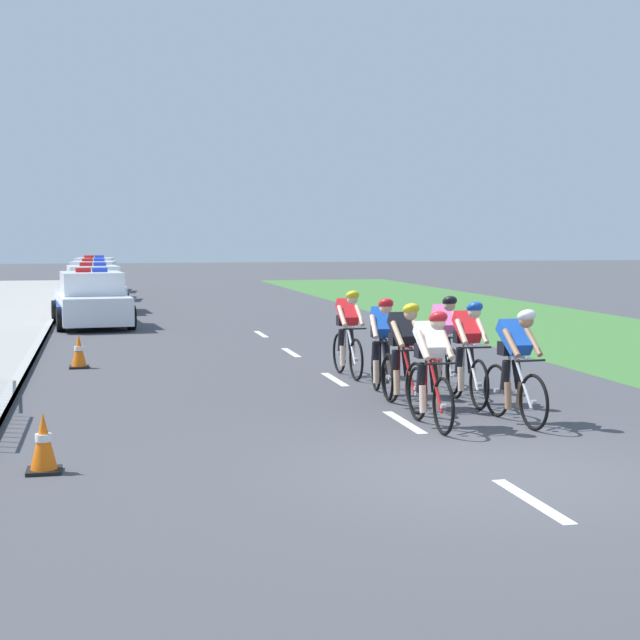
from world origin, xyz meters
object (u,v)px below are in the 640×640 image
object	(u,v)px
cyclist_second	(516,364)
cyclist_sixth	(445,341)
police_car_furthest	(95,276)
cyclist_seventh	(348,332)
traffic_cone_near	(43,443)
police_car_third	(94,282)
cyclist_fourth	(468,351)
cyclist_third	(404,354)
traffic_cone_mid	(79,352)
cyclist_lead	(431,367)
police_car_second	(93,290)
cyclist_fifth	(382,345)
police_car_nearest	(92,301)

from	to	relation	value
cyclist_second	cyclist_sixth	distance (m)	2.91
cyclist_sixth	police_car_furthest	distance (m)	30.17
cyclist_seventh	traffic_cone_near	size ratio (longest dim) A/B	2.69
police_car_third	traffic_cone_near	distance (m)	28.30
cyclist_second	cyclist_fourth	bearing A→B (deg)	92.77
cyclist_third	police_car_third	world-z (taller)	police_car_third
traffic_cone_near	police_car_third	bearing A→B (deg)	89.27
traffic_cone_mid	police_car_third	bearing A→B (deg)	89.51
traffic_cone_near	cyclist_fourth	bearing A→B (deg)	27.33
cyclist_lead	traffic_cone_mid	world-z (taller)	cyclist_lead
police_car_second	police_car_third	bearing A→B (deg)	90.03
cyclist_fourth	police_car_second	distance (m)	20.31
police_car_second	police_car_third	distance (m)	5.72
police_car_furthest	traffic_cone_mid	xyz separation A→B (m)	(-0.17, -25.69, -0.37)
cyclist_seventh	cyclist_fifth	bearing A→B (deg)	-89.54
cyclist_third	police_car_nearest	distance (m)	14.82
cyclist_sixth	cyclist_lead	bearing A→B (deg)	-112.79
cyclist_second	cyclist_seventh	xyz separation A→B (m)	(-1.10, 4.66, 0.00)
cyclist_seventh	police_car_furthest	size ratio (longest dim) A/B	0.38
cyclist_third	police_car_second	size ratio (longest dim) A/B	0.38
cyclist_fourth	traffic_cone_near	distance (m)	6.58
cyclist_fourth	cyclist_second	bearing A→B (deg)	-87.23
cyclist_third	traffic_cone_mid	xyz separation A→B (m)	(-4.62, 5.44, -0.48)
cyclist_sixth	police_car_third	bearing A→B (deg)	103.17
police_car_second	traffic_cone_mid	world-z (taller)	police_car_second
traffic_cone_mid	cyclist_fourth	bearing A→B (deg)	-43.34
police_car_third	police_car_furthest	world-z (taller)	same
police_car_nearest	police_car_second	size ratio (longest dim) A/B	1.00
traffic_cone_near	traffic_cone_mid	bearing A→B (deg)	88.69
cyclist_second	cyclist_fifth	size ratio (longest dim) A/B	1.00
cyclist_second	traffic_cone_mid	xyz separation A→B (m)	(-5.71, 6.87, -0.48)
police_car_second	cyclist_fourth	bearing A→B (deg)	-74.39
cyclist_third	cyclist_seventh	xyz separation A→B (m)	(-0.01, 3.23, 0.00)
cyclist_third	police_car_third	size ratio (longest dim) A/B	0.38
police_car_second	cyclist_sixth	bearing A→B (deg)	-72.92
cyclist_lead	cyclist_fifth	distance (m)	2.59
cyclist_lead	police_car_third	distance (m)	27.21
cyclist_fifth	cyclist_seventh	world-z (taller)	same
cyclist_third	traffic_cone_mid	size ratio (longest dim) A/B	2.69
cyclist_fifth	cyclist_seventh	bearing A→B (deg)	90.46
cyclist_second	police_car_nearest	distance (m)	16.53
cyclist_lead	police_car_second	bearing A→B (deg)	101.65
police_car_nearest	police_car_second	bearing A→B (deg)	90.00
cyclist_lead	cyclist_sixth	distance (m)	3.19
cyclist_fourth	cyclist_seventh	size ratio (longest dim) A/B	1.00
police_car_second	traffic_cone_near	distance (m)	22.58
cyclist_third	cyclist_fourth	distance (m)	1.02
cyclist_lead	cyclist_third	bearing A→B (deg)	86.38
police_car_second	traffic_cone_mid	xyz separation A→B (m)	(-0.17, -14.24, -0.37)
cyclist_fourth	police_car_second	bearing A→B (deg)	105.61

